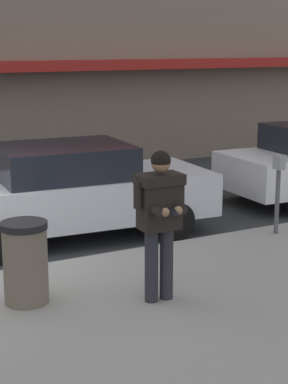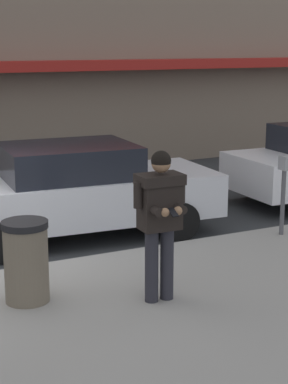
% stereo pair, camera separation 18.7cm
% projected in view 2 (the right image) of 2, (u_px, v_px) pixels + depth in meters
% --- Properties ---
extents(sidewalk, '(32.00, 5.30, 0.14)m').
position_uv_depth(sidewalk, '(132.00, 344.00, 6.67)').
color(sidewalk, gray).
rests_on(sidewalk, ground).
extents(curb_paint_line, '(28.00, 0.12, 0.01)m').
position_uv_depth(curb_paint_line, '(45.00, 266.00, 9.21)').
color(curb_paint_line, silver).
rests_on(curb_paint_line, ground).
extents(parked_sedan_mid, '(4.61, 2.16, 1.54)m').
position_uv_depth(parked_sedan_mid, '(78.00, 190.00, 10.45)').
color(parked_sedan_mid, silver).
rests_on(parked_sedan_mid, ground).
extents(man_texting_on_phone, '(0.65, 0.59, 1.81)m').
position_uv_depth(man_texting_on_phone, '(160.00, 210.00, 7.38)').
color(man_texting_on_phone, '#23232B').
rests_on(man_texting_on_phone, sidewalk).
extents(parking_meter, '(0.12, 0.18, 1.27)m').
position_uv_depth(parking_meter, '(284.00, 184.00, 10.06)').
color(parking_meter, '#4C4C51').
rests_on(parking_meter, sidewalk).
extents(trash_bin, '(0.55, 0.55, 0.98)m').
position_uv_depth(trash_bin, '(26.00, 261.00, 7.50)').
color(trash_bin, '#665B4C').
rests_on(trash_bin, sidewalk).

